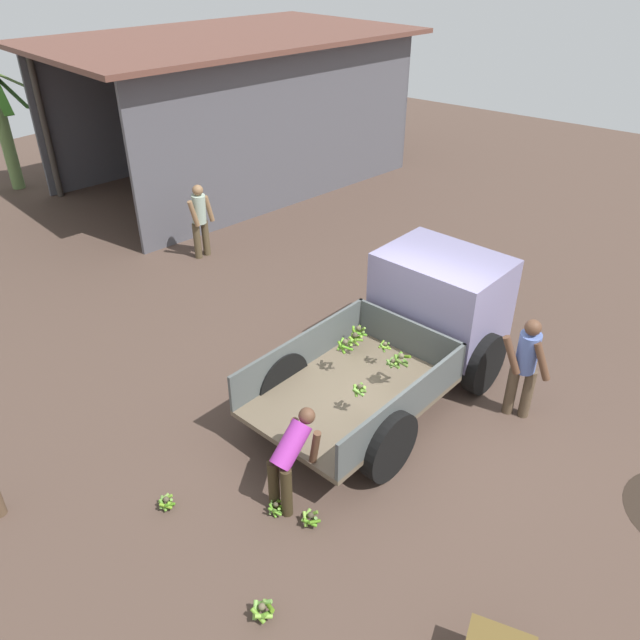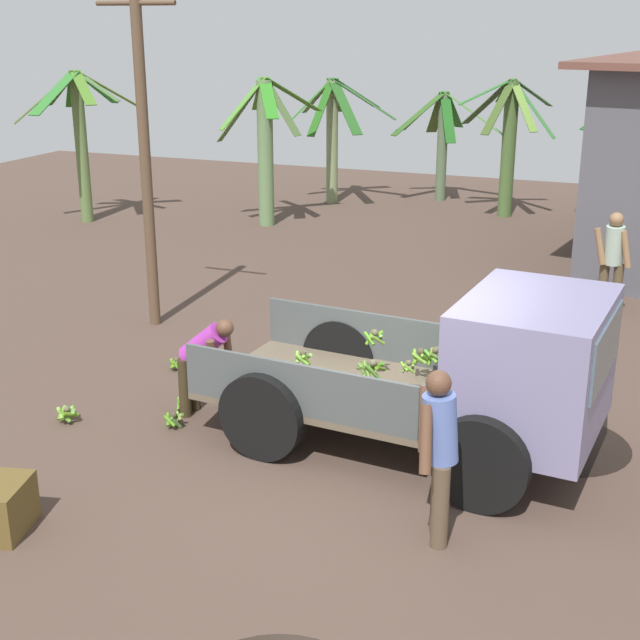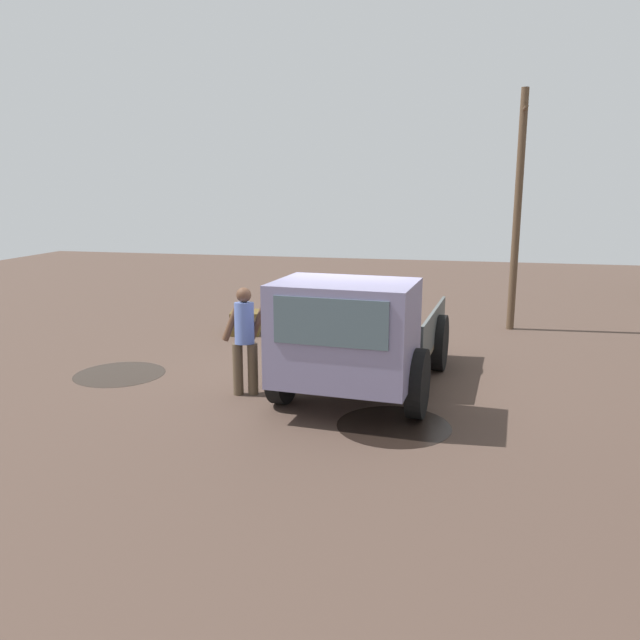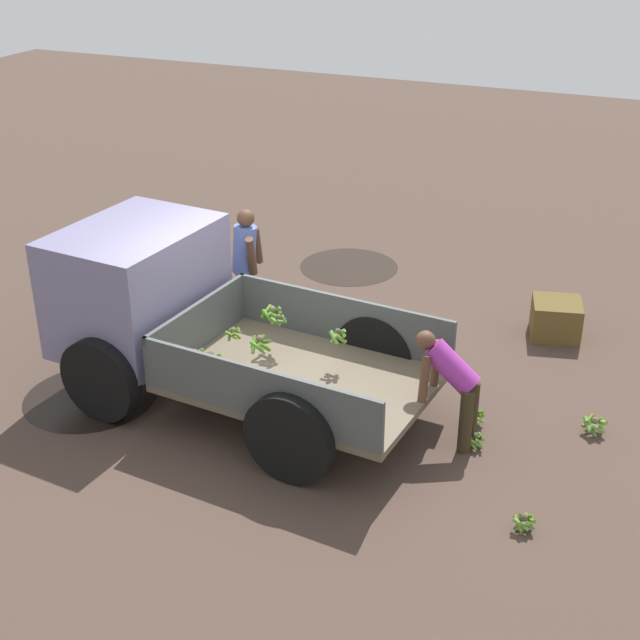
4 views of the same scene
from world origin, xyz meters
name	(u,v)px [view 3 (image 3 of 4)]	position (x,y,z in m)	size (l,w,h in m)	color
ground	(350,383)	(0.00, 0.00, 0.00)	(36.00, 36.00, 0.00)	#4D3A31
mud_patch_0	(120,374)	(0.39, -3.94, 0.00)	(1.53, 1.53, 0.01)	black
mud_patch_1	(394,426)	(1.72, 0.90, 0.00)	(1.54, 1.54, 0.01)	black
cargo_truck	(353,337)	(0.95, 0.21, 1.01)	(4.44, 2.49, 1.89)	brown
utility_pole	(518,209)	(-4.71, 2.83, 2.68)	(1.27, 0.16, 5.18)	brown
person_foreground_visitor	(245,336)	(0.89, -1.48, 0.92)	(0.49, 0.72, 1.66)	brown
person_worker_loading	(377,311)	(-2.36, 0.12, 0.74)	(0.71, 0.55, 1.26)	#352A18
banana_bunch_on_ground_0	(357,339)	(-2.53, -0.32, 0.11)	(0.24, 0.25, 0.20)	#3F3929
banana_bunch_on_ground_1	(379,339)	(-2.65, 0.13, 0.10)	(0.24, 0.24, 0.19)	#4C4531
banana_bunch_on_ground_2	(437,334)	(-3.41, 1.26, 0.10)	(0.23, 0.23, 0.18)	#4C4531
banana_bunch_on_ground_3	(351,325)	(-3.78, -0.66, 0.12)	(0.28, 0.28, 0.21)	brown
wooden_crate_0	(246,322)	(-2.96, -2.84, 0.25)	(0.62, 0.62, 0.49)	brown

